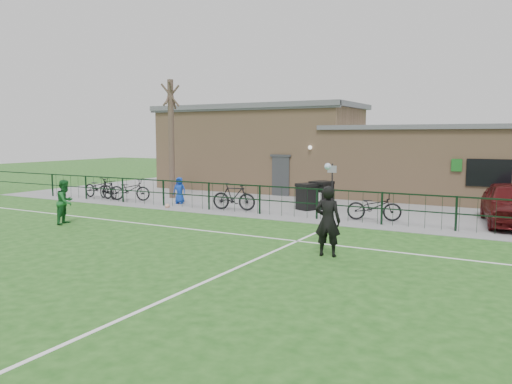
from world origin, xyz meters
The scene contains 21 objects.
ground centered at (0.00, 0.00, 0.00)m, with size 90.00×90.00×0.00m, color #1D4E17.
paving_strip centered at (0.00, 13.50, 0.01)m, with size 34.00×13.00×0.02m, color gray.
pitch_line_touch centered at (0.00, 7.80, 0.00)m, with size 28.00×0.10×0.01m, color white.
pitch_line_mid centered at (0.00, 4.00, 0.00)m, with size 28.00×0.10×0.01m, color white.
pitch_line_perp centered at (2.00, 0.00, 0.00)m, with size 0.10×16.00×0.01m, color white.
perimeter_fence centered at (0.00, 8.00, 0.60)m, with size 28.00×0.10×1.20m, color black.
bare_tree centered at (-8.00, 10.50, 3.00)m, with size 0.30×0.30×6.00m, color #4A372D.
wheelie_bin_left centered at (-0.27, 10.05, 0.54)m, with size 0.69×0.79×1.05m, color black.
wheelie_bin_right centered at (0.14, 10.65, 0.58)m, with size 0.74×0.84×1.11m, color black.
sign_post centered at (0.69, 10.43, 1.02)m, with size 0.06×0.06×2.00m, color black.
car_maroon centered at (7.56, 10.22, 0.79)m, with size 1.82×4.52×1.54m, color #4E0D0F.
bicycle_a centered at (-11.22, 8.59, 0.56)m, with size 0.72×2.07×1.09m, color black.
bicycle_b centered at (-10.50, 8.51, 0.52)m, with size 0.47×1.66×1.00m, color black.
bicycle_c centered at (-9.14, 8.63, 0.57)m, with size 0.73×2.08×1.09m, color black.
bicycle_d centered at (-2.98, 8.39, 0.60)m, with size 0.55×1.93×1.16m, color black.
bicycle_e centered at (3.01, 8.74, 0.55)m, with size 0.70×2.01×1.05m, color black.
spectator_child centered at (-6.29, 8.90, 0.64)m, with size 0.61×0.40×1.24m, color #123BB1.
goalkeeper_kick centered at (3.46, 2.71, 0.97)m, with size 1.68×3.45×2.30m.
outfield_player centered at (-6.63, 2.65, 0.81)m, with size 0.78×0.61×1.61m, color #1C622A.
ball_ground centered at (-5.89, 7.51, 0.11)m, with size 0.21×0.21×0.21m, color silver.
clubhouse centered at (-0.88, 16.50, 2.22)m, with size 24.25×5.40×4.96m.
Camera 1 is at (8.17, -9.65, 3.20)m, focal length 35.00 mm.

